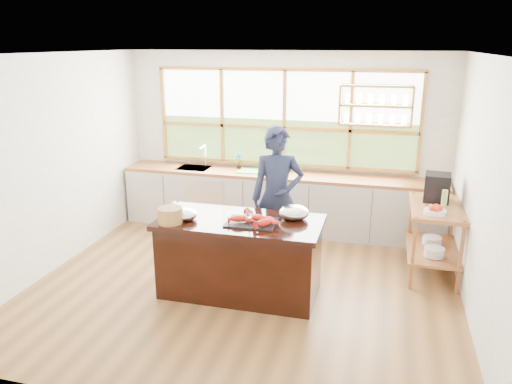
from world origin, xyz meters
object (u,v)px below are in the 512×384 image
(island, at_px, (240,256))
(espresso_machine, at_px, (437,187))
(cook, at_px, (277,197))
(wicker_basket, at_px, (170,215))

(island, bearing_deg, espresso_machine, 31.06)
(cook, xyz_separation_m, espresso_machine, (1.95, 0.43, 0.16))
(cook, relative_size, espresso_machine, 5.29)
(island, relative_size, espresso_machine, 5.34)
(island, bearing_deg, wicker_basket, -158.44)
(island, xyz_separation_m, wicker_basket, (-0.72, -0.28, 0.53))
(espresso_machine, height_order, wicker_basket, espresso_machine)
(espresso_machine, bearing_deg, wicker_basket, -146.04)
(island, distance_m, wicker_basket, 0.94)
(island, distance_m, espresso_machine, 2.63)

